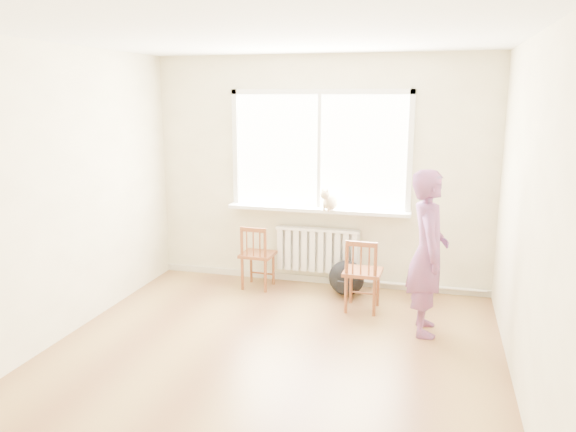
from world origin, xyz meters
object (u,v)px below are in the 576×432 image
Objects in this scene: chair_left at (257,257)px; person at (428,253)px; chair_right at (362,275)px; backpack at (346,278)px; cat at (330,201)px.

chair_left is 2.13m from person.
chair_right reaches higher than backpack.
chair_left is 1.09m from cat.
person reaches higher than chair_left.
chair_left is at bearing 62.08° from person.
person is (0.66, -0.37, 0.39)m from chair_right.
chair_left is 0.97× the size of chair_right.
person is 4.09× the size of cat.
chair_right is 1.93× the size of backpack.
chair_left is at bearing -15.26° from chair_right.
chair_left reaches higher than backpack.
cat is at bearing 145.48° from backpack.
chair_left is 1.35m from chair_right.
chair_right is 1.01m from cat.
cat is (0.82, 0.20, 0.67)m from chair_left.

